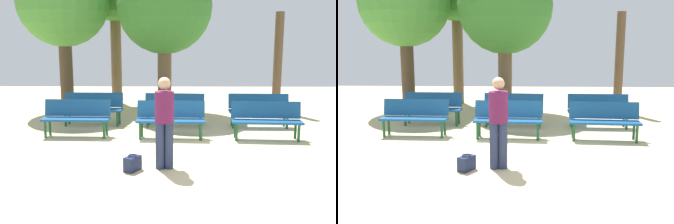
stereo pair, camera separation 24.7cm
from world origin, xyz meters
TOP-DOWN VIEW (x-y plane):
  - ground_plane at (0.00, 0.00)m, footprint 24.00×24.00m
  - bench_r0_c0 at (-2.19, 1.72)m, footprint 1.61×0.53m
  - bench_r0_c1 at (0.07, 1.57)m, footprint 1.62×0.55m
  - bench_r0_c2 at (2.29, 1.47)m, footprint 1.63×0.58m
  - bench_r1_c0 at (-2.05, 2.99)m, footprint 1.61×0.53m
  - bench_r1_c1 at (0.16, 2.85)m, footprint 1.63×0.61m
  - bench_r1_c2 at (2.42, 2.81)m, footprint 1.61×0.52m
  - tree_0 at (3.49, 5.17)m, footprint 0.28×0.28m
  - tree_1 at (-3.38, 5.31)m, footprint 2.94×2.94m
  - tree_2 at (-0.15, 4.95)m, footprint 2.97×2.97m
  - visitor_with_backpack at (-0.03, -0.64)m, footprint 0.37×0.55m
  - handbag at (-0.59, -0.81)m, footprint 0.32×0.37m

SIDE VIEW (x-z plane):
  - ground_plane at x=0.00m, z-range 0.00..0.00m
  - handbag at x=-0.59m, z-range -0.01..0.28m
  - bench_r0_c0 at x=-2.19m, z-range 0.07..0.94m
  - bench_r0_c1 at x=0.07m, z-range 0.07..0.94m
  - bench_r0_c2 at x=2.29m, z-range 0.07..0.94m
  - bench_r1_c0 at x=-2.05m, z-range 0.07..0.94m
  - bench_r1_c1 at x=0.16m, z-range 0.07..0.94m
  - bench_r1_c2 at x=2.42m, z-range 0.07..0.94m
  - visitor_with_backpack at x=-0.03m, z-range 0.11..1.76m
  - tree_0 at x=3.49m, z-range 0.00..3.17m
  - tree_2 at x=-0.15m, z-range 0.89..5.71m
  - tree_1 at x=-3.38m, z-range 0.99..6.00m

